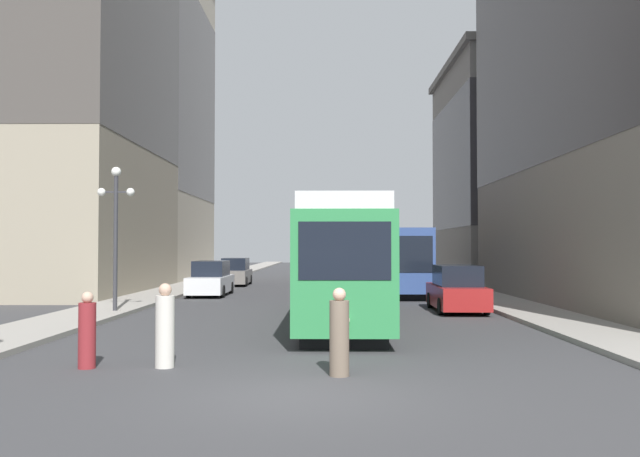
# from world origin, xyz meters

# --- Properties ---
(ground_plane) EXTENTS (200.00, 200.00, 0.00)m
(ground_plane) POSITION_xyz_m (0.00, 0.00, 0.00)
(ground_plane) COLOR #38383A
(sidewalk_left) EXTENTS (2.65, 120.00, 0.15)m
(sidewalk_left) POSITION_xyz_m (-8.23, 40.00, 0.07)
(sidewalk_left) COLOR gray
(sidewalk_left) RESTS_ON ground
(sidewalk_right) EXTENTS (2.65, 120.00, 0.15)m
(sidewalk_right) POSITION_xyz_m (8.23, 40.00, 0.07)
(sidewalk_right) COLOR gray
(sidewalk_right) RESTS_ON ground
(streetcar) EXTENTS (2.71, 15.10, 3.89)m
(streetcar) POSITION_xyz_m (0.92, 11.93, 2.10)
(streetcar) COLOR black
(streetcar) RESTS_ON ground
(transit_bus) EXTENTS (2.62, 12.92, 3.45)m
(transit_bus) POSITION_xyz_m (4.25, 25.92, 1.95)
(transit_bus) COLOR black
(transit_bus) RESTS_ON ground
(parked_car_left_near) EXTENTS (1.92, 4.60, 1.82)m
(parked_car_left_near) POSITION_xyz_m (-5.60, 32.97, 0.84)
(parked_car_left_near) COLOR black
(parked_car_left_near) RESTS_ON ground
(parked_car_left_mid) EXTENTS (1.91, 5.00, 1.82)m
(parked_car_left_mid) POSITION_xyz_m (-5.60, 23.54, 0.84)
(parked_car_left_mid) COLOR black
(parked_car_left_mid) RESTS_ON ground
(parked_car_right_far) EXTENTS (1.95, 4.72, 1.82)m
(parked_car_right_far) POSITION_xyz_m (5.60, 15.00, 0.84)
(parked_car_right_far) COLOR black
(parked_car_right_far) RESTS_ON ground
(pedestrian_crossing_near) EXTENTS (0.39, 0.39, 1.73)m
(pedestrian_crossing_near) POSITION_xyz_m (0.70, 1.78, 0.80)
(pedestrian_crossing_near) COLOR #6B5B4C
(pedestrian_crossing_near) RESTS_ON ground
(pedestrian_crossing_far) EXTENTS (0.40, 0.40, 1.77)m
(pedestrian_crossing_far) POSITION_xyz_m (-2.95, 2.66, 0.82)
(pedestrian_crossing_far) COLOR beige
(pedestrian_crossing_far) RESTS_ON ground
(pedestrian_on_sidewalk) EXTENTS (0.36, 0.36, 1.60)m
(pedestrian_on_sidewalk) POSITION_xyz_m (-4.55, 2.55, 0.74)
(pedestrian_on_sidewalk) COLOR maroon
(pedestrian_on_sidewalk) RESTS_ON ground
(lamp_post_left_near) EXTENTS (1.41, 0.36, 5.42)m
(lamp_post_left_near) POSITION_xyz_m (-7.50, 13.66, 3.72)
(lamp_post_left_near) COLOR #333338
(lamp_post_left_near) RESTS_ON sidewalk_left
(building_left_midblock) EXTENTS (13.32, 15.15, 26.25)m
(building_left_midblock) POSITION_xyz_m (-15.92, 40.58, 13.52)
(building_left_midblock) COLOR #B2A893
(building_left_midblock) RESTS_ON ground
(building_right_midblock) EXTENTS (11.92, 15.24, 16.14)m
(building_right_midblock) POSITION_xyz_m (15.22, 37.79, 8.28)
(building_right_midblock) COLOR gray
(building_right_midblock) RESTS_ON ground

